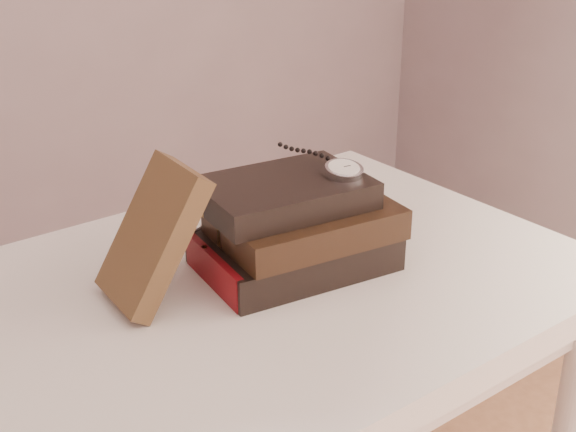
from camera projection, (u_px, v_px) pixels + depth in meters
table at (213, 360)px, 1.02m from camera, size 1.00×0.60×0.75m
book_stack at (295, 227)px, 1.04m from camera, size 0.26×0.20×0.12m
journal at (153, 235)px, 0.95m from camera, size 0.13×0.12×0.17m
pocket_watch at (340, 168)px, 1.03m from camera, size 0.06×0.15×0.02m
eyeglasses at (208, 209)px, 1.06m from camera, size 0.12×0.13×0.05m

